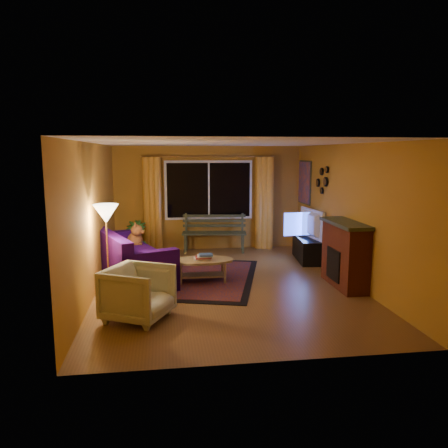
{
  "coord_description": "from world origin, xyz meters",
  "views": [
    {
      "loc": [
        -1.09,
        -7.5,
        2.33
      ],
      "look_at": [
        0.0,
        0.3,
        1.05
      ],
      "focal_mm": 35.0,
      "sensor_mm": 36.0,
      "label": 1
    }
  ],
  "objects": [
    {
      "name": "painting",
      "position": [
        2.22,
        2.45,
        1.65
      ],
      "size": [
        0.04,
        0.76,
        0.96
      ],
      "primitive_type": "cube",
      "color": "#D15315",
      "rests_on": "wall_right"
    },
    {
      "name": "dog",
      "position": [
        -1.66,
        1.07,
        0.67
      ],
      "size": [
        0.37,
        0.45,
        0.43
      ],
      "primitive_type": null,
      "rotation": [
        0.0,
        0.0,
        -0.23
      ],
      "color": "brown",
      "rests_on": "sofa"
    },
    {
      "name": "tv_console",
      "position": [
        2.0,
        1.52,
        0.25
      ],
      "size": [
        0.53,
        1.24,
        0.5
      ],
      "primitive_type": "cube",
      "rotation": [
        0.0,
        0.0,
        -0.11
      ],
      "color": "black",
      "rests_on": "ground"
    },
    {
      "name": "rug",
      "position": [
        -0.34,
        0.43,
        0.01
      ],
      "size": [
        2.49,
        3.22,
        0.02
      ],
      "primitive_type": "cube",
      "rotation": [
        0.0,
        0.0,
        -0.27
      ],
      "color": "#762200",
      "rests_on": "ground"
    },
    {
      "name": "floor",
      "position": [
        0.0,
        0.0,
        -0.01
      ],
      "size": [
        4.5,
        6.0,
        0.02
      ],
      "primitive_type": "cube",
      "color": "brown",
      "rests_on": "ground"
    },
    {
      "name": "curtain_right",
      "position": [
        1.35,
        2.88,
        1.12
      ],
      "size": [
        0.36,
        0.36,
        2.24
      ],
      "primitive_type": "cylinder",
      "color": "gold",
      "rests_on": "ground"
    },
    {
      "name": "potted_plant",
      "position": [
        -1.73,
        2.39,
        0.41
      ],
      "size": [
        0.47,
        0.47,
        0.82
      ],
      "primitive_type": "imported",
      "rotation": [
        0.0,
        0.0,
        -0.03
      ],
      "color": "#235B1E",
      "rests_on": "ground"
    },
    {
      "name": "window",
      "position": [
        0.0,
        2.94,
        1.45
      ],
      "size": [
        2.0,
        0.02,
        1.3
      ],
      "primitive_type": "cube",
      "color": "black",
      "rests_on": "wall_back"
    },
    {
      "name": "wall_back",
      "position": [
        0.0,
        3.01,
        1.25
      ],
      "size": [
        4.5,
        0.02,
        2.5
      ],
      "primitive_type": "cube",
      "color": "#BB8129",
      "rests_on": "ground"
    },
    {
      "name": "coffee_table",
      "position": [
        -0.41,
        0.23,
        0.21
      ],
      "size": [
        1.17,
        1.17,
        0.42
      ],
      "primitive_type": "cylinder",
      "rotation": [
        0.0,
        0.0,
        -0.02
      ],
      "color": "tan",
      "rests_on": "ground"
    },
    {
      "name": "armchair",
      "position": [
        -1.47,
        -1.49,
        0.42
      ],
      "size": [
        1.06,
        1.08,
        0.84
      ],
      "primitive_type": "imported",
      "rotation": [
        0.0,
        0.0,
        1.1
      ],
      "color": "beige",
      "rests_on": "ground"
    },
    {
      "name": "curtain_rod",
      "position": [
        0.0,
        2.9,
        2.25
      ],
      "size": [
        3.2,
        0.03,
        0.03
      ],
      "primitive_type": "cylinder",
      "rotation": [
        0.0,
        1.57,
        0.0
      ],
      "color": "#BF8C3F",
      "rests_on": "wall_back"
    },
    {
      "name": "curtain_left",
      "position": [
        -1.35,
        2.88,
        1.12
      ],
      "size": [
        0.36,
        0.36,
        2.24
      ],
      "primitive_type": "cylinder",
      "color": "gold",
      "rests_on": "ground"
    },
    {
      "name": "wall_right",
      "position": [
        2.26,
        0.0,
        1.25
      ],
      "size": [
        0.02,
        6.0,
        2.5
      ],
      "primitive_type": "cube",
      "color": "#BB8129",
      "rests_on": "ground"
    },
    {
      "name": "fireplace",
      "position": [
        2.05,
        -0.4,
        0.55
      ],
      "size": [
        0.4,
        1.2,
        1.1
      ],
      "primitive_type": "cube",
      "color": "maroon",
      "rests_on": "ground"
    },
    {
      "name": "ceiling",
      "position": [
        0.0,
        0.0,
        2.51
      ],
      "size": [
        4.5,
        6.0,
        0.02
      ],
      "primitive_type": "cube",
      "color": "white",
      "rests_on": "ground"
    },
    {
      "name": "bench",
      "position": [
        0.09,
        2.63,
        0.23
      ],
      "size": [
        1.55,
        0.63,
        0.45
      ],
      "primitive_type": "cube",
      "rotation": [
        0.0,
        0.0,
        -0.13
      ],
      "color": "#313923",
      "rests_on": "ground"
    },
    {
      "name": "wall_left",
      "position": [
        -2.26,
        0.0,
        1.25
      ],
      "size": [
        0.02,
        6.0,
        2.5
      ],
      "primitive_type": "cube",
      "color": "#BB8129",
      "rests_on": "ground"
    },
    {
      "name": "sofa",
      "position": [
        -1.71,
        0.56,
        0.46
      ],
      "size": [
        1.75,
        2.5,
        0.93
      ],
      "primitive_type": "cube",
      "rotation": [
        0.0,
        0.0,
        0.37
      ],
      "color": "#230549",
      "rests_on": "ground"
    },
    {
      "name": "television",
      "position": [
        2.0,
        1.52,
        0.82
      ],
      "size": [
        0.26,
        1.1,
        0.63
      ],
      "primitive_type": "imported",
      "rotation": [
        0.0,
        0.0,
        1.68
      ],
      "color": "black",
      "rests_on": "tv_console"
    },
    {
      "name": "mirror_cluster",
      "position": [
        2.21,
        1.3,
        1.8
      ],
      "size": [
        0.06,
        0.6,
        0.56
      ],
      "primitive_type": null,
      "color": "black",
      "rests_on": "wall_right"
    },
    {
      "name": "floor_lamp",
      "position": [
        -2.0,
        -0.44,
        0.77
      ],
      "size": [
        0.27,
        0.27,
        1.53
      ],
      "primitive_type": "cylinder",
      "rotation": [
        0.0,
        0.0,
        -0.06
      ],
      "color": "#BF8C3F",
      "rests_on": "ground"
    }
  ]
}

